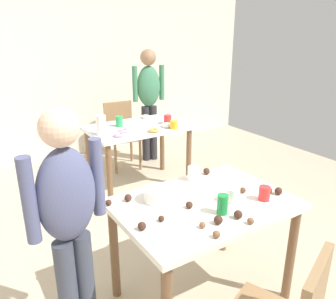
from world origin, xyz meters
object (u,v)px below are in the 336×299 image
dining_table_near (204,216)px  dining_table_far (138,135)px  person_girl_near (69,217)px  person_adult_far (149,96)px  soda_can (223,204)px  mixing_bowl (159,194)px  chair_far_table (121,131)px  pitcher_far (101,125)px

dining_table_near → dining_table_far: bearing=75.1°
person_girl_near → person_adult_far: person_adult_far is taller
dining_table_near → soda_can: bearing=-90.5°
dining_table_far → mixing_bowl: size_ratio=5.96×
chair_far_table → soda_can: size_ratio=7.13×
dining_table_near → person_adult_far: bearing=67.8°
dining_table_far → mixing_bowl: mixing_bowl is taller
person_adult_far → soda_can: 2.89m
person_girl_near → chair_far_table: bearing=59.6°
dining_table_far → pitcher_far: pitcher_far is taller
chair_far_table → person_adult_far: bearing=0.3°
person_girl_near → mixing_bowl: 0.61m
chair_far_table → pitcher_far: bearing=-125.9°
dining_table_near → chair_far_table: 2.60m
dining_table_near → mixing_bowl: bearing=143.7°
dining_table_near → pitcher_far: bearing=89.9°
soda_can → pitcher_far: size_ratio=0.59×
dining_table_far → person_adult_far: 0.95m
person_girl_near → pitcher_far: person_girl_near is taller
person_girl_near → person_adult_far: 3.07m
dining_table_near → pitcher_far: (0.00, 1.71, 0.21)m
chair_far_table → dining_table_near: bearing=-103.2°
chair_far_table → person_adult_far: 0.61m
dining_table_far → person_adult_far: (0.55, 0.72, 0.28)m
chair_far_table → person_girl_near: bearing=-120.4°
dining_table_near → dining_table_far: (0.48, 1.81, -0.01)m
dining_table_far → chair_far_table: bearing=81.0°
person_girl_near → pitcher_far: size_ratio=7.01×
person_adult_far → dining_table_near: bearing=-112.2°
person_adult_far → mixing_bowl: (-1.27, -2.35, -0.13)m
mixing_bowl → chair_far_table: bearing=70.6°
dining_table_far → chair_far_table: size_ratio=1.29×
pitcher_far → mixing_bowl: bearing=-98.9°
dining_table_far → person_girl_near: 2.18m
dining_table_near → dining_table_far: size_ratio=0.99×
pitcher_far → dining_table_far: bearing=12.0°
dining_table_near → mixing_bowl: 0.33m
person_adult_far → dining_table_far: bearing=-127.5°
mixing_bowl → person_girl_near: bearing=-171.6°
dining_table_far → dining_table_near: bearing=-104.9°
dining_table_far → soda_can: (-0.48, -1.98, 0.17)m
dining_table_near → soda_can: size_ratio=9.10×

